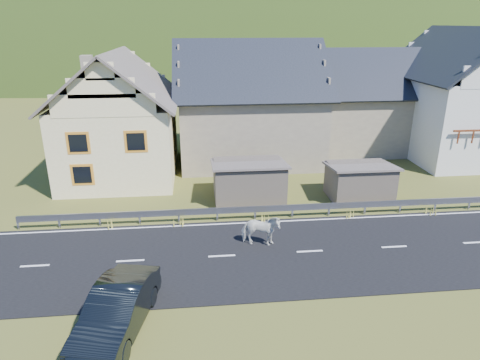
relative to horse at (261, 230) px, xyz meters
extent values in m
plane|color=#4C501F|center=(2.15, -0.81, -0.80)|extent=(160.00, 160.00, 0.00)
cube|color=black|center=(2.15, -0.81, -0.78)|extent=(60.00, 7.00, 0.04)
cube|color=silver|center=(2.15, -0.81, -0.76)|extent=(60.00, 6.60, 0.01)
cube|color=#93969B|center=(2.15, 2.87, -0.22)|extent=(28.00, 0.08, 0.34)
cube|color=#93969B|center=(-11.85, 2.89, -0.45)|extent=(0.10, 0.06, 0.70)
cube|color=#93969B|center=(-9.85, 2.89, -0.45)|extent=(0.10, 0.06, 0.70)
cube|color=#93969B|center=(-7.85, 2.89, -0.45)|extent=(0.10, 0.06, 0.70)
cube|color=#93969B|center=(-5.85, 2.89, -0.45)|extent=(0.10, 0.06, 0.70)
cube|color=#93969B|center=(-3.85, 2.89, -0.45)|extent=(0.10, 0.06, 0.70)
cube|color=#93969B|center=(-1.85, 2.89, -0.45)|extent=(0.10, 0.06, 0.70)
cube|color=#93969B|center=(0.15, 2.89, -0.45)|extent=(0.10, 0.06, 0.70)
cube|color=#93969B|center=(2.15, 2.89, -0.45)|extent=(0.10, 0.06, 0.70)
cube|color=#93969B|center=(4.15, 2.89, -0.45)|extent=(0.10, 0.06, 0.70)
cube|color=#93969B|center=(6.15, 2.89, -0.45)|extent=(0.10, 0.06, 0.70)
cube|color=#93969B|center=(8.15, 2.89, -0.45)|extent=(0.10, 0.06, 0.70)
cube|color=#93969B|center=(10.15, 2.89, -0.45)|extent=(0.10, 0.06, 0.70)
cube|color=#93969B|center=(12.15, 2.89, -0.45)|extent=(0.10, 0.06, 0.70)
cube|color=#62574A|center=(0.15, 5.69, 0.30)|extent=(4.30, 3.30, 2.40)
cube|color=#62574A|center=(6.65, 5.19, 0.20)|extent=(3.80, 2.90, 2.20)
cube|color=#FFEFB5|center=(-7.85, 11.19, 1.70)|extent=(7.00, 9.00, 5.00)
cube|color=orange|center=(-9.45, 6.69, 2.60)|extent=(1.30, 0.12, 1.30)
cube|color=orange|center=(-6.25, 6.69, 2.60)|extent=(1.30, 0.12, 1.30)
cube|color=orange|center=(-9.45, 6.69, 0.70)|extent=(1.30, 0.12, 1.30)
cube|color=gray|center=(-9.85, 12.69, 5.76)|extent=(0.70, 0.70, 2.40)
cube|color=gray|center=(1.15, 14.19, 1.70)|extent=(10.00, 9.00, 5.00)
cube|color=gray|center=(11.15, 16.19, 1.50)|extent=(9.00, 8.00, 4.60)
cube|color=silver|center=(17.15, 13.19, 2.20)|extent=(8.00, 10.00, 6.00)
ellipsoid|color=#233612|center=(7.15, 179.19, -20.80)|extent=(440.00, 280.00, 260.00)
ellipsoid|color=black|center=(-52.85, 109.19, 5.20)|extent=(76.00, 50.00, 28.00)
imported|color=silver|center=(0.00, 0.00, 0.00)|extent=(1.20, 1.94, 1.53)
imported|color=black|center=(-5.63, -5.26, -0.02)|extent=(2.61, 5.01, 1.57)
camera|label=1|loc=(-2.76, -17.46, 9.01)|focal=32.00mm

